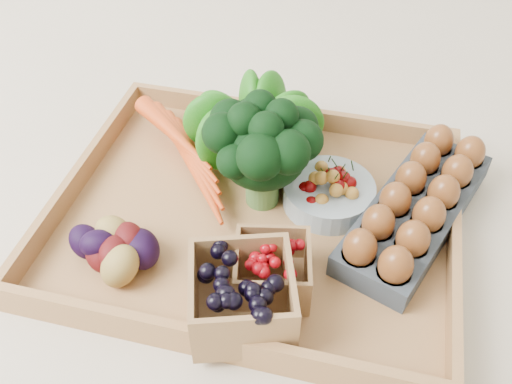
% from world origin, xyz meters
% --- Properties ---
extents(ground, '(4.00, 4.00, 0.00)m').
position_xyz_m(ground, '(0.00, 0.00, 0.00)').
color(ground, beige).
rests_on(ground, ground).
extents(tray, '(0.55, 0.45, 0.01)m').
position_xyz_m(tray, '(0.00, 0.00, 0.01)').
color(tray, '#A97847').
rests_on(tray, ground).
extents(carrots, '(0.21, 0.15, 0.05)m').
position_xyz_m(carrots, '(-0.12, 0.07, 0.04)').
color(carrots, '#D34415').
rests_on(carrots, tray).
extents(lettuce, '(0.13, 0.13, 0.13)m').
position_xyz_m(lettuce, '(-0.04, 0.13, 0.08)').
color(lettuce, '#0F5B0E').
rests_on(lettuce, tray).
extents(broccoli, '(0.16, 0.16, 0.12)m').
position_xyz_m(broccoli, '(0.00, 0.03, 0.08)').
color(broccoli, black).
rests_on(broccoli, tray).
extents(cherry_bowl, '(0.13, 0.13, 0.03)m').
position_xyz_m(cherry_bowl, '(0.09, 0.05, 0.03)').
color(cherry_bowl, '#8C9EA5').
rests_on(cherry_bowl, tray).
extents(egg_carton, '(0.21, 0.32, 0.04)m').
position_xyz_m(egg_carton, '(0.22, 0.04, 0.03)').
color(egg_carton, '#353B43').
rests_on(egg_carton, tray).
extents(potatoes, '(0.12, 0.12, 0.07)m').
position_xyz_m(potatoes, '(-0.16, -0.12, 0.05)').
color(potatoes, '#3D090B').
rests_on(potatoes, tray).
extents(punnet_blackberry, '(0.15, 0.15, 0.08)m').
position_xyz_m(punnet_blackberry, '(0.02, -0.17, 0.06)').
color(punnet_blackberry, black).
rests_on(punnet_blackberry, tray).
extents(punnet_raspberry, '(0.11, 0.11, 0.06)m').
position_xyz_m(punnet_raspberry, '(0.05, -0.11, 0.05)').
color(punnet_raspberry, maroon).
rests_on(punnet_raspberry, tray).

